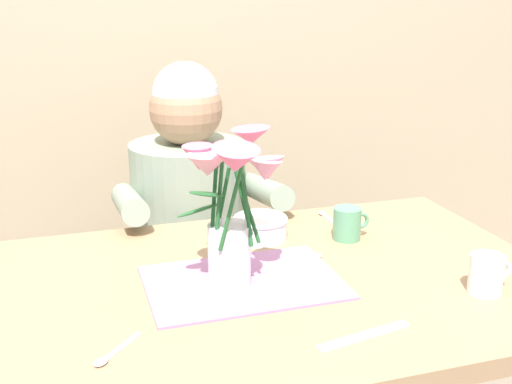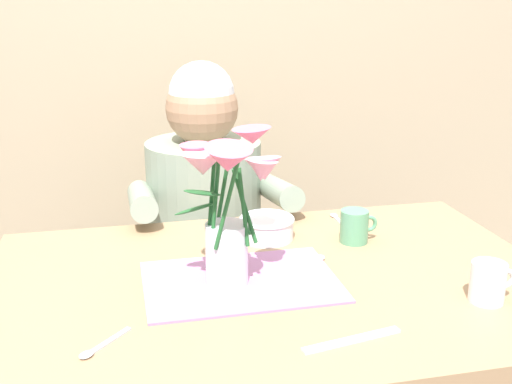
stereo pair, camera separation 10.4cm
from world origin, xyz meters
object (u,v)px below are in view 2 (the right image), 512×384
Objects in this scene: seated_person at (206,249)px; dinner_knife at (352,340)px; flower_vase at (228,194)px; coffee_cup at (489,282)px; ceramic_mug at (355,226)px; ceramic_bowl at (267,227)px.

seated_person reaches higher than dinner_knife.
coffee_cup is (0.48, -0.18, -0.16)m from flower_vase.
ceramic_mug is at bearing -52.28° from seated_person.
flower_vase is 1.69× the size of dinner_knife.
ceramic_bowl is at bearing -71.46° from seated_person.
ceramic_mug is at bearing 111.99° from coffee_cup.
ceramic_bowl reaches higher than dinner_knife.
flower_vase is 3.45× the size of ceramic_mug.
seated_person is 12.20× the size of coffee_cup.
coffee_cup is at bearing -50.52° from ceramic_bowl.
seated_person is 3.54× the size of flower_vase.
seated_person is 0.72m from flower_vase.
ceramic_bowl is (0.14, 0.23, -0.17)m from flower_vase.
coffee_cup reaches higher than ceramic_bowl.
coffee_cup is (0.34, -0.42, 0.01)m from ceramic_bowl.
flower_vase is at bearing -153.91° from ceramic_mug.
seated_person is 12.20× the size of ceramic_mug.
ceramic_mug is (0.30, -0.45, 0.22)m from seated_person.
coffee_cup is (0.44, -0.80, 0.22)m from seated_person.
coffee_cup is (0.14, -0.35, 0.00)m from ceramic_mug.
ceramic_mug is 0.38m from coffee_cup.
ceramic_mug and coffee_cup have the same top height.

